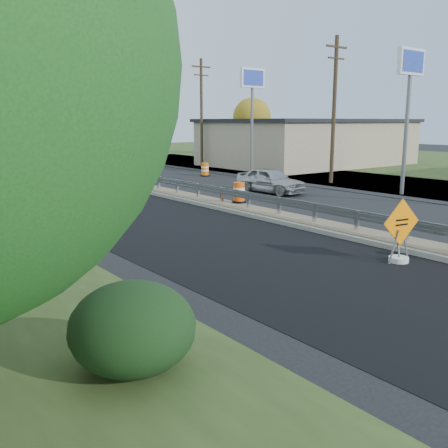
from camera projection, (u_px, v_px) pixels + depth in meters
ground at (314, 227)px, 19.54m from camera, size 140.00×140.00×0.00m
milled_overlay at (102, 205)px, 24.67m from camera, size 7.20×120.00×0.01m
median at (198, 199)px, 25.73m from camera, size 1.60×55.00×0.23m
guardrail at (187, 186)px, 26.38m from camera, size 0.10×46.15×0.72m
retail_building_near at (308, 142)px, 47.17m from camera, size 18.50×12.50×4.27m
pylon_sign_south at (410, 76)px, 26.84m from camera, size 2.20×0.30×7.90m
pylon_sign_mid at (252, 88)px, 36.92m from camera, size 2.20×0.30×7.90m
pylon_sign_north at (157, 96)px, 47.78m from camera, size 2.20×0.30×7.90m
utility_pole_smid at (334, 108)px, 32.40m from camera, size 1.90×0.26×9.40m
utility_pole_nmid at (201, 111)px, 44.04m from camera, size 1.90×0.26×9.40m
utility_pole_north at (124, 113)px, 55.67m from camera, size 1.90×0.26×9.40m
hedge_south at (133, 327)px, 8.16m from camera, size 2.09×2.09×1.52m
hedge_mid at (3, 256)px, 12.52m from camera, size 2.09×2.09×1.52m
tree_far_yellow at (252, 117)px, 60.54m from camera, size 4.62×4.62×6.86m
caution_sign at (400, 246)px, 14.56m from camera, size 1.35×0.57×1.89m
barrel_median_mid at (239, 193)px, 23.85m from camera, size 0.67×0.67×0.98m
barrel_median_far at (113, 172)px, 34.58m from camera, size 0.56×0.56×0.82m
barrel_shoulder_near at (281, 182)px, 30.74m from camera, size 0.53×0.53×0.78m
barrel_shoulder_mid at (205, 170)px, 37.48m from camera, size 0.68×0.68×1.00m
barrel_shoulder_far at (112, 159)px, 49.27m from camera, size 0.54×0.54×0.79m
car_silver at (270, 180)px, 28.63m from camera, size 2.17×4.47×1.47m
car_dark_mid at (131, 163)px, 41.07m from camera, size 1.98×4.53×1.45m
car_dark_far at (75, 157)px, 47.66m from camera, size 2.44×4.84×1.35m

